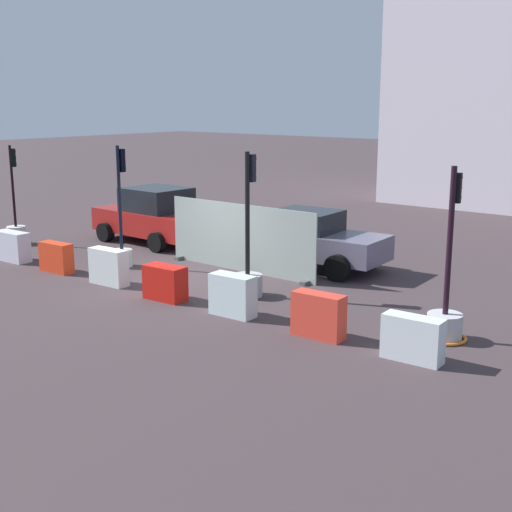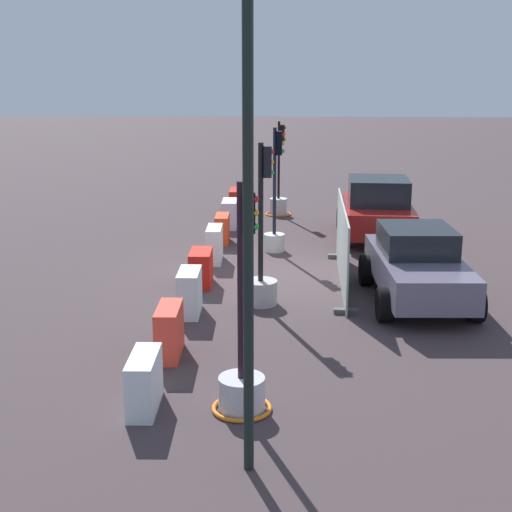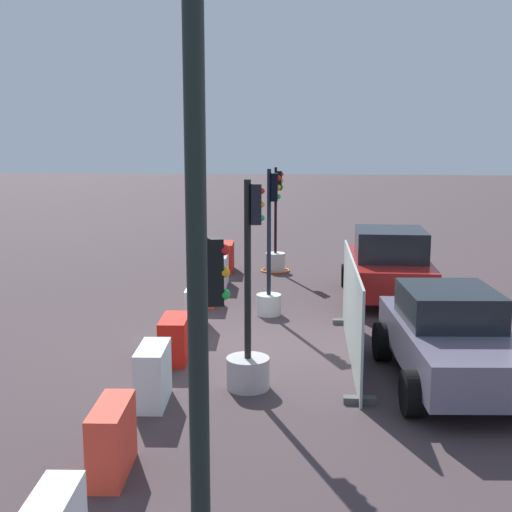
{
  "view_description": "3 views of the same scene",
  "coord_description": "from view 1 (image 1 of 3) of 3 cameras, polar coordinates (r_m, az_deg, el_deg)",
  "views": [
    {
      "loc": [
        12.42,
        -12.04,
        4.54
      ],
      "look_at": [
        2.42,
        0.3,
        0.95
      ],
      "focal_mm": 48.87,
      "sensor_mm": 36.0,
      "label": 1
    },
    {
      "loc": [
        16.71,
        1.05,
        4.79
      ],
      "look_at": [
        1.84,
        0.0,
        0.92
      ],
      "focal_mm": 50.57,
      "sensor_mm": 36.0,
      "label": 2
    },
    {
      "loc": [
        12.65,
        1.05,
        4.03
      ],
      "look_at": [
        -1.94,
        -0.06,
        1.42
      ],
      "focal_mm": 47.21,
      "sensor_mm": 36.0,
      "label": 3
    }
  ],
  "objects": [
    {
      "name": "ground_plane",
      "position": [
        17.88,
        -6.65,
        -2.05
      ],
      "size": [
        120.0,
        120.0,
        0.0
      ],
      "primitive_type": "plane",
      "color": "#413437"
    },
    {
      "name": "traffic_light_0",
      "position": [
        23.54,
        -19.04,
        2.12
      ],
      "size": [
        0.87,
        0.87,
        3.13
      ],
      "color": "silver",
      "rests_on": "ground_plane"
    },
    {
      "name": "traffic_light_1",
      "position": [
        19.52,
        -10.93,
        1.2
      ],
      "size": [
        0.57,
        0.57,
        3.32
      ],
      "color": "silver",
      "rests_on": "ground_plane"
    },
    {
      "name": "traffic_light_2",
      "position": [
        16.31,
        -0.67,
        -1.23
      ],
      "size": [
        0.7,
        0.7,
        3.38
      ],
      "color": "#B3ADAE",
      "rests_on": "ground_plane"
    },
    {
      "name": "traffic_light_3",
      "position": [
        13.88,
        15.24,
        -4.6
      ],
      "size": [
        0.88,
        0.88,
        3.34
      ],
      "color": "silver",
      "rests_on": "ground_plane"
    },
    {
      "name": "construction_barrier_1",
      "position": [
        21.06,
        -19.32,
        0.75
      ],
      "size": [
        1.17,
        0.51,
        0.85
      ],
      "color": "silver",
      "rests_on": "ground_plane"
    },
    {
      "name": "construction_barrier_2",
      "position": [
        19.36,
        -16.03,
        -0.11
      ],
      "size": [
        1.03,
        0.42,
        0.8
      ],
      "color": "red",
      "rests_on": "ground_plane"
    },
    {
      "name": "construction_barrier_3",
      "position": [
        17.72,
        -11.97,
        -0.87
      ],
      "size": [
        1.09,
        0.43,
        0.91
      ],
      "color": "silver",
      "rests_on": "ground_plane"
    },
    {
      "name": "construction_barrier_4",
      "position": [
        16.18,
        -7.45,
        -2.19
      ],
      "size": [
        1.03,
        0.53,
        0.8
      ],
      "color": "red",
      "rests_on": "ground_plane"
    },
    {
      "name": "construction_barrier_5",
      "position": [
        14.86,
        -1.92,
        -3.23
      ],
      "size": [
        1.03,
        0.48,
        0.9
      ],
      "color": "silver",
      "rests_on": "ground_plane"
    },
    {
      "name": "construction_barrier_6",
      "position": [
        13.59,
        5.13,
        -4.86
      ],
      "size": [
        1.07,
        0.44,
        0.88
      ],
      "color": "#E43E2C",
      "rests_on": "ground_plane"
    },
    {
      "name": "construction_barrier_7",
      "position": [
        12.67,
        12.71,
        -6.62
      ],
      "size": [
        1.1,
        0.45,
        0.81
      ],
      "color": "silver",
      "rests_on": "ground_plane"
    },
    {
      "name": "car_red_compact",
      "position": [
        22.7,
        -8.28,
        3.28
      ],
      "size": [
        4.1,
        2.36,
        1.77
      ],
      "color": "#A41C19",
      "rests_on": "ground_plane"
    },
    {
      "name": "car_grey_saloon",
      "position": [
        19.09,
        4.58,
        1.36
      ],
      "size": [
        4.15,
        2.25,
        1.57
      ],
      "color": "slate",
      "rests_on": "ground_plane"
    },
    {
      "name": "site_fence_panel",
      "position": [
        18.64,
        -1.29,
        1.4
      ],
      "size": [
        4.92,
        0.5,
        1.82
      ],
      "color": "#93A29A",
      "rests_on": "ground_plane"
    }
  ]
}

